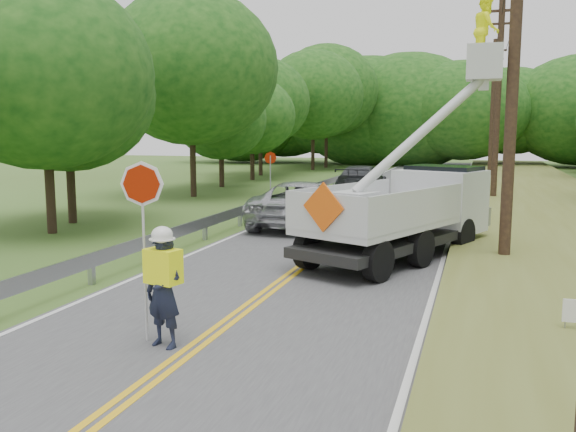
% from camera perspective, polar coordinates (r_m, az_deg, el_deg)
% --- Properties ---
extents(ground, '(140.00, 140.00, 0.00)m').
position_cam_1_polar(ground, '(9.28, -11.69, -14.26)').
color(ground, '#435C23').
rests_on(ground, ground).
extents(road, '(7.20, 96.00, 0.03)m').
position_cam_1_polar(road, '(22.15, 6.30, -1.05)').
color(road, '#454547').
rests_on(road, ground).
extents(guardrail, '(0.18, 48.00, 0.77)m').
position_cam_1_polar(guardrail, '(24.03, -2.68, 1.01)').
color(guardrail, '#95989D').
rests_on(guardrail, ground).
extents(utility_poles, '(1.60, 43.30, 10.00)m').
position_cam_1_polar(utility_poles, '(24.54, 19.72, 11.73)').
color(utility_poles, black).
rests_on(utility_poles, ground).
extents(tall_grass_verge, '(7.00, 96.00, 0.30)m').
position_cam_1_polar(tall_grass_verge, '(21.89, 24.84, -1.49)').
color(tall_grass_verge, brown).
rests_on(tall_grass_verge, ground).
extents(treeline_left, '(11.33, 56.49, 11.69)m').
position_cam_1_polar(treeline_left, '(41.97, -3.09, 11.70)').
color(treeline_left, '#332319').
rests_on(treeline_left, ground).
extents(treeline_horizon, '(58.67, 15.07, 12.53)m').
position_cam_1_polar(treeline_horizon, '(63.58, 14.66, 9.60)').
color(treeline_horizon, '#124212').
rests_on(treeline_horizon, ground).
extents(flagger, '(1.17, 0.58, 3.00)m').
position_cam_1_polar(flagger, '(9.92, -11.78, -6.19)').
color(flagger, '#191E33').
rests_on(flagger, road).
extents(bucket_truck, '(4.91, 7.34, 6.84)m').
position_cam_1_polar(bucket_truck, '(17.45, 12.42, 1.48)').
color(bucket_truck, black).
rests_on(bucket_truck, road).
extents(suv_silver, '(2.90, 6.03, 1.66)m').
position_cam_1_polar(suv_silver, '(22.24, 1.54, 1.21)').
color(suv_silver, '#B5B7BD').
rests_on(suv_silver, road).
extents(suv_darkgrey, '(2.23, 5.43, 1.57)m').
position_cam_1_polar(suv_darkgrey, '(34.21, 7.01, 3.48)').
color(suv_darkgrey, '#313438').
rests_on(suv_darkgrey, road).
extents(stop_sign_permanent, '(0.54, 0.16, 2.58)m').
position_cam_1_polar(stop_sign_permanent, '(27.13, -1.68, 4.29)').
color(stop_sign_permanent, '#95989D').
rests_on(stop_sign_permanent, ground).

